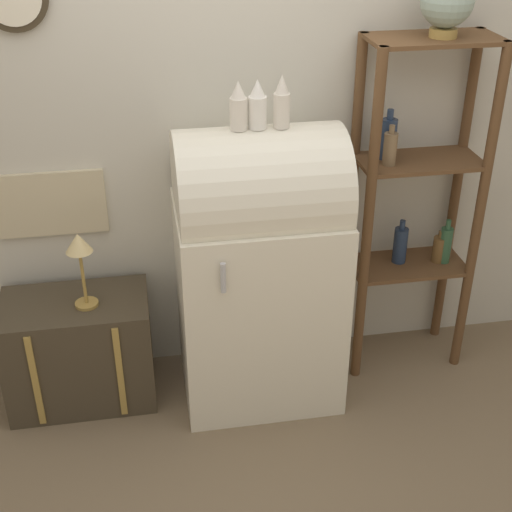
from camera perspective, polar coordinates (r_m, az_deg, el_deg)
ground_plane at (r=3.62m, az=0.86°, el=-12.50°), size 12.00×12.00×0.00m
wall_back at (r=3.43m, az=-0.88°, el=11.25°), size 7.00×0.09×2.70m
refrigerator at (r=3.39m, az=0.21°, el=-0.75°), size 0.76×0.65×1.40m
suitcase_trunk at (r=3.66m, az=-13.91°, el=-7.32°), size 0.71×0.43×0.56m
shelf_unit at (r=3.60m, az=12.59°, el=4.79°), size 0.61×0.33×1.73m
globe at (r=3.32m, az=15.05°, el=19.05°), size 0.23×0.23×0.27m
vase_left at (r=3.06m, az=-1.42°, el=11.83°), size 0.08×0.08×0.21m
vase_center at (r=3.07m, az=0.12°, el=11.94°), size 0.08×0.08×0.21m
vase_right at (r=3.08m, az=2.07°, el=12.12°), size 0.07×0.07×0.23m
desk_lamp at (r=3.32m, az=-13.94°, el=0.32°), size 0.12×0.12×0.38m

